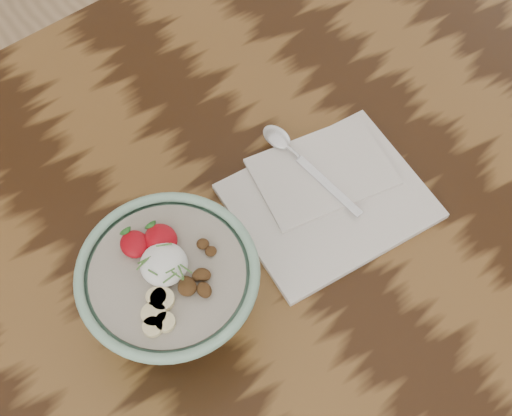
# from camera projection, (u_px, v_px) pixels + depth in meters

# --- Properties ---
(table) EXTENTS (1.60, 0.90, 0.75)m
(table) POSITION_uv_depth(u_px,v_px,m) (280.00, 246.00, 0.96)
(table) COLOR black
(table) RESTS_ON ground
(breakfast_bowl) EXTENTS (0.19, 0.19, 0.13)m
(breakfast_bowl) POSITION_uv_depth(u_px,v_px,m) (171.00, 288.00, 0.76)
(breakfast_bowl) COLOR #86B59B
(breakfast_bowl) RESTS_ON table
(napkin) EXTENTS (0.25, 0.21, 0.01)m
(napkin) POSITION_uv_depth(u_px,v_px,m) (328.00, 195.00, 0.89)
(napkin) COLOR white
(napkin) RESTS_ON table
(spoon) EXTENTS (0.03, 0.17, 0.01)m
(spoon) POSITION_uv_depth(u_px,v_px,m) (289.00, 149.00, 0.91)
(spoon) COLOR silver
(spoon) RESTS_ON napkin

